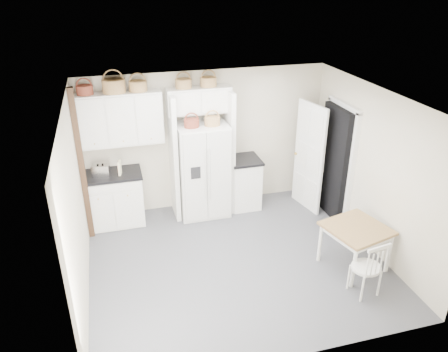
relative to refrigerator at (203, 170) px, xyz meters
name	(u,v)px	position (x,y,z in m)	size (l,w,h in m)	color
floor	(236,260)	(0.15, -1.64, -0.87)	(4.50, 4.50, 0.00)	#4B4D56
ceiling	(238,101)	(0.15, -1.64, 1.73)	(4.50, 4.50, 0.00)	white
wall_back	(206,140)	(0.15, 0.36, 0.43)	(4.50, 4.50, 0.00)	beige
wall_left	(76,208)	(-2.10, -1.64, 0.43)	(4.00, 4.00, 0.00)	beige
wall_right	(373,170)	(2.40, -1.64, 0.43)	(4.00, 4.00, 0.00)	beige
refrigerator	(203,170)	(0.00, 0.00, 0.00)	(0.90, 0.72, 1.74)	silver
base_cab_left	(114,199)	(-1.63, 0.06, -0.40)	(1.01, 0.64, 0.94)	white
base_cab_right	(244,183)	(0.81, 0.06, -0.40)	(0.53, 0.64, 0.94)	white
dining_table	(354,247)	(1.85, -2.24, -0.52)	(0.84, 0.84, 0.70)	brown
windsor_chair	(366,267)	(1.68, -2.83, -0.44)	(0.43, 0.39, 0.87)	white
counter_left	(110,174)	(-1.63, 0.06, 0.09)	(1.05, 0.68, 0.04)	black
counter_right	(244,159)	(0.81, 0.06, 0.09)	(0.58, 0.68, 0.04)	black
toaster	(101,170)	(-1.77, -0.01, 0.21)	(0.29, 0.17, 0.20)	silver
cookbook_red	(119,168)	(-1.47, -0.02, 0.22)	(0.03, 0.15, 0.23)	#B41B2E
cookbook_cream	(120,168)	(-1.46, -0.02, 0.23)	(0.04, 0.16, 0.24)	#F6EDB4
basket_upper_a	(85,90)	(-1.86, 0.19, 1.55)	(0.27, 0.27, 0.15)	brown
basket_upper_b	(114,86)	(-1.40, 0.19, 1.59)	(0.37, 0.37, 0.22)	olive
basket_upper_c	(138,86)	(-1.02, 0.19, 1.56)	(0.30, 0.30, 0.17)	olive
basket_bridge_a	(183,84)	(-0.26, 0.19, 1.56)	(0.28, 0.28, 0.15)	olive
basket_bridge_b	(208,82)	(0.18, 0.19, 1.56)	(0.28, 0.28, 0.16)	olive
basket_fridge_a	(192,123)	(-0.20, -0.10, 0.94)	(0.26, 0.26, 0.14)	brown
basket_fridge_b	(212,121)	(0.17, -0.10, 0.94)	(0.27, 0.27, 0.15)	olive
upper_cabinet	(121,119)	(-1.35, 0.19, 1.03)	(1.40, 0.34, 0.90)	white
bridge_cabinet	(199,100)	(0.00, 0.19, 1.25)	(1.12, 0.34, 0.45)	white
fridge_panel_left	(174,158)	(-0.51, 0.06, 0.28)	(0.08, 0.60, 2.30)	white
fridge_panel_right	(229,152)	(0.51, 0.06, 0.28)	(0.08, 0.60, 2.30)	white
trim_post	(82,167)	(-2.05, -0.29, 0.43)	(0.09, 0.09, 2.60)	#412819
doorway_void	(335,162)	(2.31, -0.64, 0.15)	(0.18, 0.85, 2.05)	black
door_slab	(309,157)	(1.95, -0.31, 0.15)	(0.80, 0.04, 2.05)	white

